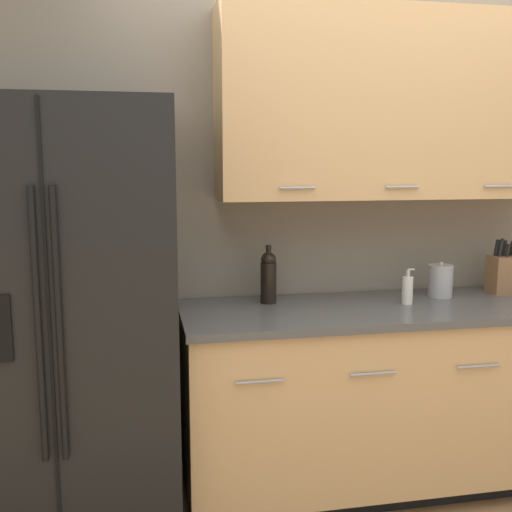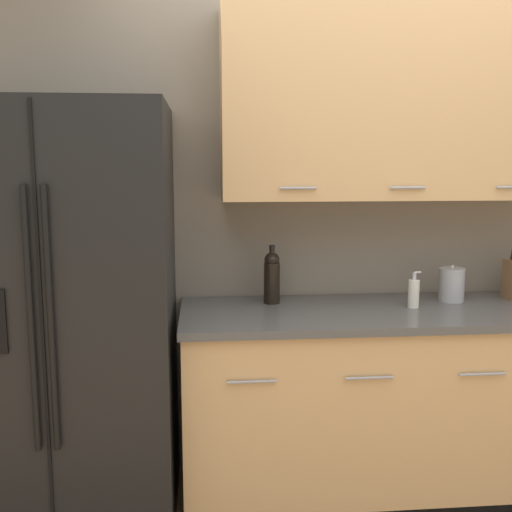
% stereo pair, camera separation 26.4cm
% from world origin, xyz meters
% --- Properties ---
extents(wall_back, '(10.00, 0.39, 2.60)m').
position_xyz_m(wall_back, '(0.03, 1.19, 1.44)').
color(wall_back, gray).
rests_on(wall_back, ground_plane).
extents(counter_unit, '(2.03, 0.64, 0.90)m').
position_xyz_m(counter_unit, '(0.11, 0.90, 0.46)').
color(counter_unit, black).
rests_on(counter_unit, ground_plane).
extents(refrigerator, '(0.91, 0.76, 1.80)m').
position_xyz_m(refrigerator, '(-1.39, 0.84, 0.90)').
color(refrigerator, black).
rests_on(refrigerator, ground_plane).
extents(knife_block, '(0.15, 0.11, 0.29)m').
position_xyz_m(knife_block, '(0.74, 1.02, 1.01)').
color(knife_block, olive).
rests_on(knife_block, counter_unit).
extents(wine_bottle, '(0.08, 0.08, 0.28)m').
position_xyz_m(wine_bottle, '(-0.48, 1.05, 1.03)').
color(wine_bottle, black).
rests_on(wine_bottle, counter_unit).
extents(soap_dispenser, '(0.06, 0.05, 0.17)m').
position_xyz_m(soap_dispenser, '(0.16, 0.90, 0.97)').
color(soap_dispenser, silver).
rests_on(soap_dispenser, counter_unit).
extents(steel_canister, '(0.12, 0.12, 0.18)m').
position_xyz_m(steel_canister, '(0.39, 1.01, 0.98)').
color(steel_canister, '#A3A3A5').
rests_on(steel_canister, counter_unit).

